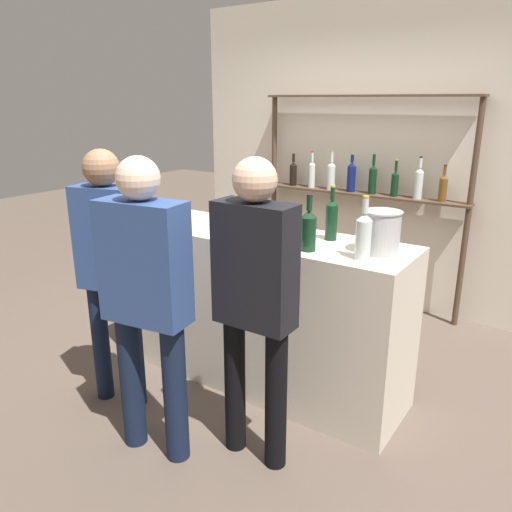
% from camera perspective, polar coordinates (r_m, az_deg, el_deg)
% --- Properties ---
extents(ground_plane, '(16.00, 16.00, 0.00)m').
position_cam_1_polar(ground_plane, '(3.68, -0.00, -13.64)').
color(ground_plane, brown).
extents(bar_counter, '(2.07, 0.60, 1.07)m').
position_cam_1_polar(bar_counter, '(3.44, -0.00, -5.97)').
color(bar_counter, beige).
rests_on(bar_counter, ground_plane).
extents(back_wall, '(3.67, 0.12, 2.80)m').
position_cam_1_polar(back_wall, '(4.86, 12.99, 11.11)').
color(back_wall, beige).
rests_on(back_wall, ground_plane).
extents(back_shelf, '(1.96, 0.18, 1.94)m').
position_cam_1_polar(back_shelf, '(4.72, 11.99, 9.29)').
color(back_shelf, '#4C3828').
rests_on(back_shelf, ground_plane).
extents(counter_bottle_0, '(0.07, 0.07, 0.34)m').
position_cam_1_polar(counter_bottle_0, '(3.09, 8.62, 4.24)').
color(counter_bottle_0, black).
rests_on(counter_bottle_0, bar_counter).
extents(counter_bottle_1, '(0.09, 0.09, 0.35)m').
position_cam_1_polar(counter_bottle_1, '(2.74, 12.19, 2.36)').
color(counter_bottle_1, silver).
rests_on(counter_bottle_1, bar_counter).
extents(counter_bottle_2, '(0.09, 0.09, 0.33)m').
position_cam_1_polar(counter_bottle_2, '(2.85, 6.03, 3.07)').
color(counter_bottle_2, black).
rests_on(counter_bottle_2, bar_counter).
extents(counter_bottle_3, '(0.09, 0.09, 0.34)m').
position_cam_1_polar(counter_bottle_3, '(3.37, -0.25, 5.41)').
color(counter_bottle_3, silver).
rests_on(counter_bottle_3, bar_counter).
extents(wine_glass, '(0.09, 0.09, 0.17)m').
position_cam_1_polar(wine_glass, '(3.63, -12.42, 5.90)').
color(wine_glass, silver).
rests_on(wine_glass, bar_counter).
extents(ice_bucket, '(0.22, 0.22, 0.24)m').
position_cam_1_polar(ice_bucket, '(2.87, 14.17, 2.65)').
color(ice_bucket, '#B2B2B7').
rests_on(ice_bucket, bar_counter).
extents(cork_jar, '(0.11, 0.11, 0.17)m').
position_cam_1_polar(cork_jar, '(3.25, 1.12, 4.18)').
color(cork_jar, silver).
rests_on(cork_jar, bar_counter).
extents(customer_center, '(0.48, 0.27, 1.65)m').
position_cam_1_polar(customer_center, '(2.63, -12.46, -3.90)').
color(customer_center, '#121C33').
rests_on(customer_center, ground_plane).
extents(customer_left, '(0.42, 0.27, 1.64)m').
position_cam_1_polar(customer_left, '(3.15, -16.39, -0.34)').
color(customer_left, '#121C33').
rests_on(customer_left, ground_plane).
extents(customer_right, '(0.42, 0.22, 1.65)m').
position_cam_1_polar(customer_right, '(2.52, -0.14, -4.11)').
color(customer_right, black).
rests_on(customer_right, ground_plane).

